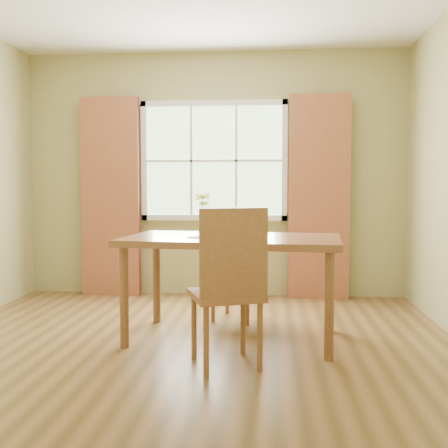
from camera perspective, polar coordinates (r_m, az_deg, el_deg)
name	(u,v)px	position (r m, az deg, el deg)	size (l,w,h in m)	color
room	(188,168)	(3.98, -3.96, 6.06)	(4.24, 3.84, 2.74)	brown
window	(214,161)	(5.84, -1.12, 6.88)	(1.62, 0.06, 1.32)	#B1DBA6
curtain_left	(110,197)	(5.97, -12.26, 2.89)	(0.65, 0.08, 2.20)	maroon
curtain_right	(319,197)	(5.73, 10.31, 2.87)	(0.65, 0.08, 2.20)	maroon
dining_table	(232,247)	(4.14, 0.90, -2.56)	(1.77, 1.11, 0.82)	brown
chair_near	(230,281)	(3.46, 0.62, -6.27)	(0.58, 0.58, 1.08)	brown
chair_far	(240,260)	(4.86, 1.79, -3.90)	(0.52, 0.52, 0.98)	brown
placemat	(223,237)	(4.05, -0.15, -1.46)	(0.45, 0.33, 0.01)	beige
plate	(221,237)	(3.99, -0.37, -1.43)	(0.23, 0.23, 0.01)	#69C330
croissant_sandwich	(224,228)	(4.03, -0.05, -0.46)	(0.18, 0.15, 0.12)	#EEBE51
water_glass	(261,231)	(4.01, 4.04, -0.76)	(0.08, 0.08, 0.12)	silver
flower_vase	(203,210)	(4.40, -2.33, 1.56)	(0.14, 0.14, 0.34)	silver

